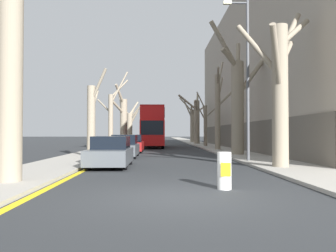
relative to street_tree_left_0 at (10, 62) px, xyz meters
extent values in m
plane|color=#2B2D30|center=(5.10, -2.11, -3.78)|extent=(300.00, 300.00, 0.00)
cube|color=#A39E93|center=(-0.28, 47.89, -3.72)|extent=(3.05, 120.00, 0.12)
cube|color=#A39E93|center=(10.48, 47.89, -3.72)|extent=(3.05, 120.00, 0.12)
cube|color=#9E9384|center=(17.01, 22.47, 3.75)|extent=(10.00, 39.36, 15.05)
cube|color=#5E584F|center=(11.99, 22.47, -2.53)|extent=(0.12, 38.58, 2.50)
cube|color=yellow|center=(1.42, 47.89, -3.77)|extent=(0.24, 120.00, 0.01)
cylinder|color=gray|center=(0.06, -0.06, -0.33)|extent=(0.71, 0.71, 6.91)
cylinder|color=gray|center=(0.28, 10.82, -1.46)|extent=(0.52, 0.52, 4.63)
cylinder|color=gray|center=(0.38, 11.34, -0.14)|extent=(0.39, 1.21, 1.65)
cylinder|color=gray|center=(0.32, 11.28, -0.24)|extent=(0.26, 1.08, 1.70)
cylinder|color=gray|center=(0.79, 10.52, 0.84)|extent=(1.24, 0.84, 2.10)
cylinder|color=gray|center=(0.13, 20.31, -1.18)|extent=(0.45, 0.45, 5.20)
cylinder|color=gray|center=(0.83, 21.14, 2.09)|extent=(1.58, 1.83, 1.99)
cylinder|color=gray|center=(-0.61, 21.11, 0.41)|extent=(1.66, 1.76, 1.50)
cylinder|color=gray|center=(0.85, 20.76, 2.10)|extent=(1.64, 1.10, 3.26)
cylinder|color=gray|center=(0.31, 29.82, -0.90)|extent=(0.87, 0.87, 5.75)
cylinder|color=gray|center=(0.08, 30.32, 0.74)|extent=(0.84, 1.36, 2.01)
cylinder|color=gray|center=(-0.04, 28.84, 2.42)|extent=(1.05, 2.27, 2.36)
cylinder|color=gray|center=(-0.10, 31.17, 1.48)|extent=(1.17, 2.97, 2.62)
cylinder|color=gray|center=(-0.23, 28.86, 0.88)|extent=(1.42, 2.20, 1.54)
cylinder|color=gray|center=(0.13, 39.95, -1.44)|extent=(0.84, 0.84, 4.67)
cylinder|color=gray|center=(1.05, 39.56, 1.02)|extent=(2.14, 1.12, 2.33)
cylinder|color=gray|center=(-0.48, 40.61, 1.19)|extent=(1.58, 1.67, 1.90)
cylinder|color=gray|center=(0.52, 40.39, 1.05)|extent=(1.16, 1.27, 2.17)
cylinder|color=gray|center=(0.72, 40.56, 1.66)|extent=(1.54, 1.59, 2.24)
cylinder|color=gray|center=(0.77, 39.69, 0.10)|extent=(1.62, 0.88, 2.41)
cylinder|color=gray|center=(9.97, 4.11, -0.59)|extent=(0.70, 0.70, 6.38)
cylinder|color=gray|center=(9.23, 4.81, 1.68)|extent=(1.80, 1.73, 2.79)
cylinder|color=gray|center=(10.75, 4.43, 2.38)|extent=(1.78, 0.94, 1.54)
cylinder|color=gray|center=(9.48, 3.14, 0.88)|extent=(1.30, 2.21, 2.45)
cylinder|color=gray|center=(10.42, 4.59, 1.42)|extent=(1.19, 1.26, 1.51)
cylinder|color=gray|center=(10.60, 4.56, 2.35)|extent=(1.55, 1.22, 2.28)
cylinder|color=gray|center=(10.15, 12.65, -0.46)|extent=(0.88, 0.88, 6.64)
cylinder|color=gray|center=(9.15, 12.23, 3.90)|extent=(2.36, 1.23, 3.26)
cylinder|color=gray|center=(9.50, 12.06, 2.95)|extent=(1.63, 1.51, 1.30)
cylinder|color=gray|center=(10.32, 13.22, 3.31)|extent=(0.71, 1.48, 2.33)
cylinder|color=gray|center=(11.23, 12.72, 1.93)|extent=(2.42, 0.46, 3.12)
cylinder|color=gray|center=(10.04, 19.85, -0.27)|extent=(0.51, 0.51, 7.02)
cylinder|color=gray|center=(10.45, 20.73, 3.38)|extent=(1.06, 1.97, 2.88)
cylinder|color=gray|center=(10.42, 20.65, 1.94)|extent=(0.98, 1.81, 2.64)
cylinder|color=gray|center=(9.91, 18.95, 2.94)|extent=(0.43, 1.92, 1.43)
cylinder|color=gray|center=(11.13, 19.05, 1.48)|extent=(2.39, 1.80, 2.45)
cylinder|color=gray|center=(10.03, 27.67, -1.37)|extent=(0.41, 0.41, 4.82)
cylinder|color=gray|center=(9.96, 28.18, 0.02)|extent=(0.29, 1.15, 2.17)
cylinder|color=gray|center=(9.53, 27.45, 0.15)|extent=(1.15, 0.62, 1.79)
cylinder|color=gray|center=(10.65, 26.92, 0.28)|extent=(1.41, 1.65, 1.31)
cylinder|color=gray|center=(9.52, 27.60, 1.58)|extent=(1.16, 0.31, 2.13)
cylinder|color=gray|center=(10.04, 36.55, -0.63)|extent=(0.82, 0.82, 6.30)
cylinder|color=gray|center=(9.88, 35.85, 1.58)|extent=(0.64, 1.68, 1.87)
cylinder|color=gray|center=(10.22, 37.42, 2.40)|extent=(0.68, 2.02, 2.73)
cylinder|color=gray|center=(8.72, 36.28, 2.22)|extent=(2.87, 0.86, 2.28)
cylinder|color=gray|center=(10.17, 44.08, -1.00)|extent=(0.70, 0.70, 5.56)
cylinder|color=gray|center=(9.17, 44.64, 2.63)|extent=(2.28, 1.43, 2.61)
cylinder|color=gray|center=(11.33, 43.62, 1.67)|extent=(2.53, 1.19, 1.73)
cylinder|color=gray|center=(10.04, 43.39, 1.61)|extent=(0.53, 1.60, 1.76)
cylinder|color=gray|center=(10.13, 44.58, 1.40)|extent=(0.35, 1.24, 1.84)
cylinder|color=gray|center=(9.49, 43.87, 1.66)|extent=(1.64, 0.72, 2.98)
cube|color=red|center=(3.95, 26.74, -2.14)|extent=(2.45, 10.09, 2.57)
cube|color=red|center=(3.95, 26.74, -0.17)|extent=(2.40, 9.89, 1.37)
cube|color=#A91111|center=(3.95, 26.74, 0.57)|extent=(2.40, 9.89, 0.12)
cube|color=black|center=(3.95, 26.74, -1.65)|extent=(2.48, 8.88, 1.34)
cube|color=black|center=(3.95, 26.74, -0.10)|extent=(2.48, 8.88, 1.04)
cube|color=black|center=(3.95, 21.72, -1.65)|extent=(2.21, 0.06, 1.40)
cylinder|color=black|center=(2.90, 23.71, -3.27)|extent=(0.30, 1.01, 1.01)
cylinder|color=black|center=(5.01, 23.71, -3.27)|extent=(0.30, 1.01, 1.01)
cylinder|color=black|center=(2.90, 29.56, -3.27)|extent=(0.30, 1.01, 1.01)
cylinder|color=black|center=(5.01, 29.56, -3.27)|extent=(0.30, 1.01, 1.01)
cube|color=#4C5156|center=(2.34, 5.28, -3.26)|extent=(1.83, 4.10, 0.67)
cube|color=black|center=(2.34, 5.53, -2.63)|extent=(1.61, 2.13, 0.60)
cylinder|color=black|center=(1.53, 4.05, -3.45)|extent=(0.20, 0.66, 0.66)
cylinder|color=black|center=(3.14, 4.05, -3.45)|extent=(0.20, 0.66, 0.66)
cylinder|color=black|center=(1.53, 6.51, -3.45)|extent=(0.20, 0.66, 0.66)
cylinder|color=black|center=(3.14, 6.51, -3.45)|extent=(0.20, 0.66, 0.66)
cube|color=#4C5156|center=(2.34, 11.54, -3.26)|extent=(1.73, 4.46, 0.67)
cube|color=black|center=(2.34, 11.81, -2.61)|extent=(1.52, 2.32, 0.64)
cylinder|color=black|center=(1.58, 10.20, -3.47)|extent=(0.20, 0.61, 0.61)
cylinder|color=black|center=(3.09, 10.20, -3.47)|extent=(0.20, 0.61, 0.61)
cylinder|color=black|center=(1.58, 12.88, -3.47)|extent=(0.20, 0.61, 0.61)
cylinder|color=black|center=(3.09, 12.88, -3.47)|extent=(0.20, 0.61, 0.61)
cube|color=maroon|center=(2.34, 16.97, -3.25)|extent=(1.89, 3.95, 0.69)
cube|color=black|center=(2.34, 17.21, -2.61)|extent=(1.67, 2.05, 0.60)
cylinder|color=black|center=(1.50, 15.79, -3.45)|extent=(0.20, 0.65, 0.65)
cylinder|color=black|center=(3.17, 15.79, -3.45)|extent=(0.20, 0.65, 0.65)
cylinder|color=black|center=(1.50, 18.16, -3.45)|extent=(0.20, 0.65, 0.65)
cylinder|color=black|center=(3.17, 18.16, -3.45)|extent=(0.20, 0.65, 0.65)
cylinder|color=#4C4F54|center=(9.42, 7.28, 0.63)|extent=(0.16, 0.16, 8.82)
cylinder|color=#4C4F54|center=(8.87, 7.28, 4.89)|extent=(1.10, 0.11, 0.11)
cube|color=beige|center=(8.32, 7.28, 4.89)|extent=(0.44, 0.20, 0.16)
cylinder|color=white|center=(6.46, -0.96, -3.25)|extent=(0.40, 0.40, 1.05)
cube|color=yellow|center=(6.46, -1.17, -3.20)|extent=(0.28, 0.01, 0.38)
camera|label=1|loc=(4.61, -10.20, -2.20)|focal=35.00mm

